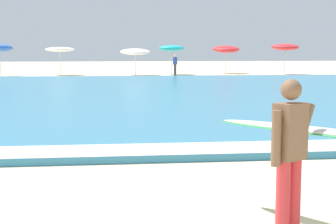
% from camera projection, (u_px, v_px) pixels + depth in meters
% --- Properties ---
extents(sea, '(120.00, 28.00, 0.14)m').
position_uv_depth(sea, '(79.00, 94.00, 23.03)').
color(sea, teal).
rests_on(sea, ground).
extents(surf_foam, '(120.00, 1.18, 0.01)m').
position_uv_depth(surf_foam, '(44.00, 152.00, 9.81)').
color(surf_foam, white).
rests_on(surf_foam, sea).
extents(surfer_with_board, '(1.89, 2.67, 1.73)m').
position_uv_depth(surfer_with_board, '(305.00, 142.00, 5.74)').
color(surfer_with_board, red).
rests_on(surfer_with_board, ground).
extents(beach_umbrella_1, '(1.90, 1.93, 2.41)m').
position_uv_depth(beach_umbrella_1, '(0.00, 48.00, 38.82)').
color(beach_umbrella_1, beige).
rests_on(beach_umbrella_1, ground).
extents(beach_umbrella_2, '(2.27, 2.27, 2.17)m').
position_uv_depth(beach_umbrella_2, '(60.00, 49.00, 40.83)').
color(beach_umbrella_2, beige).
rests_on(beach_umbrella_2, ground).
extents(beach_umbrella_3, '(2.30, 2.33, 2.12)m').
position_uv_depth(beach_umbrella_3, '(135.00, 52.00, 40.65)').
color(beach_umbrella_3, beige).
rests_on(beach_umbrella_3, ground).
extents(beach_umbrella_4, '(2.03, 2.03, 2.30)m').
position_uv_depth(beach_umbrella_4, '(171.00, 48.00, 41.57)').
color(beach_umbrella_4, beige).
rests_on(beach_umbrella_4, ground).
extents(beach_umbrella_5, '(2.20, 2.24, 2.37)m').
position_uv_depth(beach_umbrella_5, '(226.00, 49.00, 43.37)').
color(beach_umbrella_5, beige).
rests_on(beach_umbrella_5, ground).
extents(beach_umbrella_6, '(2.16, 2.18, 2.46)m').
position_uv_depth(beach_umbrella_6, '(285.00, 47.00, 41.87)').
color(beach_umbrella_6, beige).
rests_on(beach_umbrella_6, ground).
extents(beachgoer_near_row_left, '(0.32, 0.20, 1.58)m').
position_uv_depth(beachgoer_near_row_left, '(175.00, 64.00, 40.36)').
color(beachgoer_near_row_left, '#383842').
rests_on(beachgoer_near_row_left, ground).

